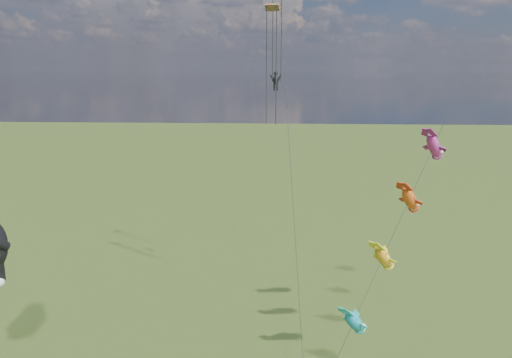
{
  "coord_description": "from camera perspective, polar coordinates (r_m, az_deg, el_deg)",
  "views": [
    {
      "loc": [
        14.7,
        -21.8,
        18.55
      ],
      "look_at": [
        12.74,
        12.17,
        11.0
      ],
      "focal_mm": 35.0,
      "sensor_mm": 36.0,
      "label": 1
    }
  ],
  "objects": [
    {
      "name": "fish_windsock_rig",
      "position": [
        31.53,
        15.74,
        -5.45
      ],
      "size": [
        10.34,
        12.32,
        16.2
      ],
      "rotation": [
        0.0,
        0.0,
        -0.37
      ],
      "color": "brown",
      "rests_on": "ground"
    },
    {
      "name": "parafoil_rig",
      "position": [
        39.28,
        2.34,
        12.98
      ],
      "size": [
        3.14,
        17.34,
        26.08
      ],
      "rotation": [
        0.0,
        0.0,
        0.21
      ],
      "color": "brown",
      "rests_on": "ground"
    }
  ]
}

